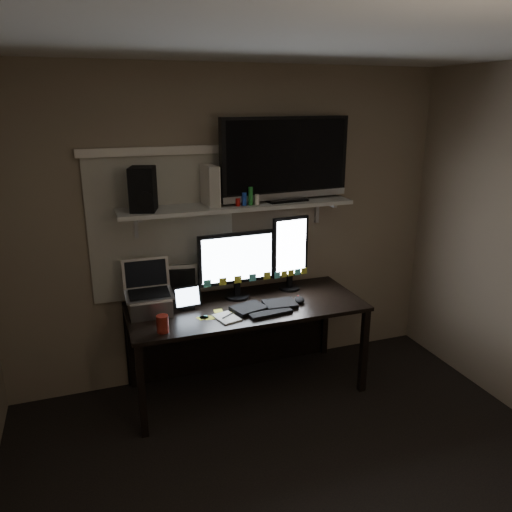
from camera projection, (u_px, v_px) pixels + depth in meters
name	position (u px, v px, depth m)	size (l,w,h in m)	color
ceiling	(355.00, 31.00, 2.02)	(3.60, 3.60, 0.00)	silver
back_wall	(231.00, 228.00, 4.01)	(3.60, 3.60, 0.00)	#796957
window_blinds	(163.00, 228.00, 3.81)	(1.10, 0.02, 1.10)	beige
desk	(242.00, 319.00, 3.99)	(1.80, 0.75, 0.73)	black
wall_shelf	(237.00, 206.00, 3.79)	(1.80, 0.35, 0.03)	silver
monitor_landscape	(237.00, 265.00, 3.90)	(0.62, 0.07, 0.55)	black
monitor_portrait	(290.00, 253.00, 4.06)	(0.31, 0.06, 0.62)	black
keyboard	(264.00, 306.00, 3.76)	(0.50, 0.20, 0.03)	black
mouse	(300.00, 300.00, 3.87)	(0.07, 0.12, 0.04)	black
notepad	(227.00, 318.00, 3.59)	(0.14, 0.19, 0.01)	silver
tablet	(187.00, 298.00, 3.72)	(0.21, 0.09, 0.19)	black
file_sorter	(181.00, 284.00, 3.86)	(0.23, 0.10, 0.29)	black
laptop	(149.00, 289.00, 3.61)	(0.34, 0.28, 0.38)	#A7A7AB
cup	(163.00, 324.00, 3.36)	(0.08, 0.08, 0.12)	maroon
sticky_notes	(217.00, 316.00, 3.62)	(0.28, 0.20, 0.00)	yellow
tv	(286.00, 159.00, 3.81)	(1.07, 0.19, 0.64)	black
game_console	(210.00, 185.00, 3.70)	(0.08, 0.25, 0.30)	silver
speaker	(143.00, 189.00, 3.50)	(0.17, 0.21, 0.31)	black
bottles	(247.00, 197.00, 3.71)	(0.21, 0.05, 0.13)	#A50F0C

